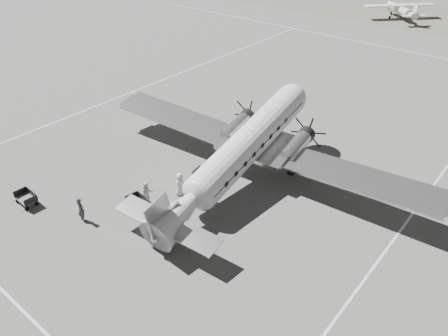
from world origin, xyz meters
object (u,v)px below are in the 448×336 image
at_px(ramp_agent, 147,193).
at_px(baggage_cart_near, 138,204).
at_px(dc3_airliner, 242,152).
at_px(ground_crew, 81,209).
at_px(passenger, 180,184).
at_px(light_plane_left, 400,11).
at_px(baggage_cart_far, 26,199).

bearing_deg(ramp_agent, baggage_cart_near, -155.84).
bearing_deg(dc3_airliner, ground_crew, -121.89).
relative_size(baggage_cart_near, passenger, 0.96).
relative_size(light_plane_left, ground_crew, 6.91).
bearing_deg(ground_crew, dc3_airliner, -115.85).
relative_size(ground_crew, passenger, 1.00).
distance_m(light_plane_left, ground_crew, 63.82).
distance_m(baggage_cart_near, ramp_agent, 0.95).
distance_m(baggage_cart_near, baggage_cart_far, 7.66).
bearing_deg(baggage_cart_far, baggage_cart_near, 37.36).
height_order(light_plane_left, ground_crew, light_plane_left).
xyz_separation_m(ramp_agent, passenger, (0.92, 2.15, 0.00)).
height_order(baggage_cart_far, ramp_agent, ramp_agent).
bearing_deg(baggage_cart_far, passenger, 48.29).
relative_size(baggage_cart_near, ground_crew, 0.96).
height_order(ramp_agent, passenger, passenger).
bearing_deg(baggage_cart_near, baggage_cart_far, -136.01).
xyz_separation_m(baggage_cart_near, baggage_cart_far, (-6.29, -4.38, -0.02)).
bearing_deg(ground_crew, ramp_agent, -114.81).
bearing_deg(passenger, baggage_cart_near, 155.71).
bearing_deg(ground_crew, light_plane_left, -84.75).
xyz_separation_m(light_plane_left, passenger, (6.55, -57.70, -0.37)).
relative_size(dc3_airliner, baggage_cart_far, 16.84).
bearing_deg(ground_crew, passenger, -113.56).
height_order(light_plane_left, ramp_agent, light_plane_left).
bearing_deg(passenger, ramp_agent, 149.30).
height_order(baggage_cart_near, passenger, passenger).
height_order(dc3_airliner, ground_crew, dc3_airliner).
distance_m(ramp_agent, passenger, 2.34).
bearing_deg(baggage_cart_far, light_plane_left, 91.95).
distance_m(light_plane_left, baggage_cart_far, 65.10).
bearing_deg(light_plane_left, baggage_cart_far, -137.51).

